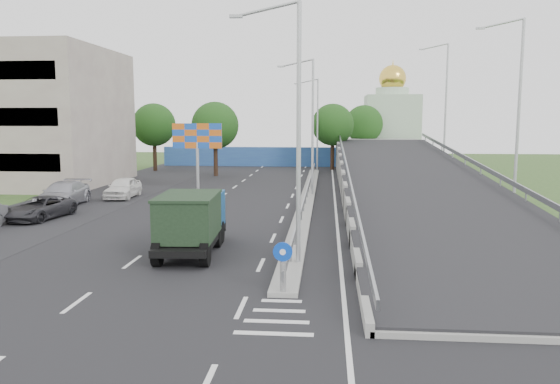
# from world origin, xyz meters

# --- Properties ---
(ground) EXTENTS (160.00, 160.00, 0.00)m
(ground) POSITION_xyz_m (0.00, 0.00, 0.00)
(ground) COLOR #2D4C1E
(ground) RESTS_ON ground
(road_surface) EXTENTS (26.00, 90.00, 0.04)m
(road_surface) POSITION_xyz_m (-3.00, 20.00, 0.00)
(road_surface) COLOR black
(road_surface) RESTS_ON ground
(parking_strip) EXTENTS (8.00, 90.00, 0.05)m
(parking_strip) POSITION_xyz_m (-16.00, 20.00, 0.00)
(parking_strip) COLOR black
(parking_strip) RESTS_ON ground
(median) EXTENTS (1.00, 44.00, 0.20)m
(median) POSITION_xyz_m (0.00, 24.00, 0.10)
(median) COLOR gray
(median) RESTS_ON ground
(overpass_ramp) EXTENTS (10.00, 50.00, 3.50)m
(overpass_ramp) POSITION_xyz_m (7.50, 24.00, 1.75)
(overpass_ramp) COLOR gray
(overpass_ramp) RESTS_ON ground
(median_guardrail) EXTENTS (0.09, 44.00, 0.71)m
(median_guardrail) POSITION_xyz_m (0.00, 24.00, 0.75)
(median_guardrail) COLOR gray
(median_guardrail) RESTS_ON median
(sign_bollard) EXTENTS (0.64, 0.23, 1.67)m
(sign_bollard) POSITION_xyz_m (0.00, 2.17, 1.03)
(sign_bollard) COLOR black
(sign_bollard) RESTS_ON median
(lamp_post_near) EXTENTS (2.74, 0.18, 10.08)m
(lamp_post_near) POSITION_xyz_m (0.11, 6.00, 5.81)
(lamp_post_near) COLOR #B2B5B7
(lamp_post_near) RESTS_ON median
(lamp_post_mid) EXTENTS (2.74, 0.18, 10.08)m
(lamp_post_mid) POSITION_xyz_m (0.11, 26.00, 5.81)
(lamp_post_mid) COLOR #B2B5B7
(lamp_post_mid) RESTS_ON median
(lamp_post_far) EXTENTS (2.74, 0.18, 10.08)m
(lamp_post_far) POSITION_xyz_m (0.11, 46.00, 5.81)
(lamp_post_far) COLOR #B2B5B7
(lamp_post_far) RESTS_ON median
(blue_wall) EXTENTS (30.00, 0.50, 2.40)m
(blue_wall) POSITION_xyz_m (-4.00, 52.00, 1.20)
(blue_wall) COLOR #2A4B9B
(blue_wall) RESTS_ON ground
(church) EXTENTS (7.00, 7.00, 13.80)m
(church) POSITION_xyz_m (10.00, 60.00, 5.31)
(church) COLOR #B2CCAD
(church) RESTS_ON ground
(billboard) EXTENTS (4.00, 0.24, 5.50)m
(billboard) POSITION_xyz_m (-9.00, 28.00, 4.19)
(billboard) COLOR #B2B5B7
(billboard) RESTS_ON ground
(tree_left_mid) EXTENTS (4.80, 4.80, 7.60)m
(tree_left_mid) POSITION_xyz_m (-10.00, 40.00, 5.18)
(tree_left_mid) COLOR black
(tree_left_mid) RESTS_ON ground
(tree_median_far) EXTENTS (4.80, 4.80, 7.60)m
(tree_median_far) POSITION_xyz_m (2.00, 48.00, 5.18)
(tree_median_far) COLOR black
(tree_median_far) RESTS_ON ground
(tree_left_far) EXTENTS (4.80, 4.80, 7.60)m
(tree_left_far) POSITION_xyz_m (-18.00, 45.00, 5.18)
(tree_left_far) COLOR black
(tree_left_far) RESTS_ON ground
(tree_ramp_far) EXTENTS (4.80, 4.80, 7.60)m
(tree_ramp_far) POSITION_xyz_m (6.00, 55.00, 5.18)
(tree_ramp_far) COLOR black
(tree_ramp_far) RESTS_ON ground
(dump_truck) EXTENTS (2.61, 6.21, 2.68)m
(dump_truck) POSITION_xyz_m (-4.47, 7.94, 1.49)
(dump_truck) COLOR black
(dump_truck) RESTS_ON ground
(parked_car_c) EXTENTS (2.80, 5.01, 1.32)m
(parked_car_c) POSITION_xyz_m (-15.32, 15.04, 0.66)
(parked_car_c) COLOR #2A2A2E
(parked_car_c) RESTS_ON ground
(parked_car_d) EXTENTS (2.66, 5.76, 1.63)m
(parked_car_d) POSITION_xyz_m (-16.34, 19.95, 0.81)
(parked_car_d) COLOR #9F9FA8
(parked_car_d) RESTS_ON ground
(parked_car_e) EXTENTS (2.05, 4.64, 1.55)m
(parked_car_e) POSITION_xyz_m (-13.69, 23.90, 0.78)
(parked_car_e) COLOR white
(parked_car_e) RESTS_ON ground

